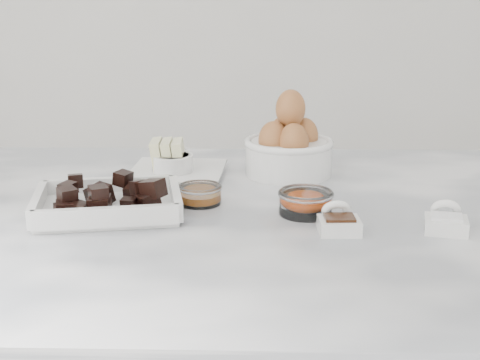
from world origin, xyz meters
name	(u,v)px	position (x,y,z in m)	size (l,w,h in m)	color
marble_slab	(226,223)	(0.00, 0.00, 0.92)	(1.20, 0.80, 0.04)	silver
chocolate_dish	(108,199)	(-0.17, -0.02, 0.96)	(0.24, 0.20, 0.06)	white
butter_plate	(176,165)	(-0.10, 0.18, 0.96)	(0.17, 0.17, 0.07)	white
sugar_ramekin	(173,165)	(-0.10, 0.17, 0.96)	(0.07, 0.07, 0.04)	white
egg_bowl	(289,147)	(0.10, 0.21, 0.99)	(0.16, 0.16, 0.15)	white
honey_bowl	(200,194)	(-0.04, 0.04, 0.96)	(0.07, 0.07, 0.03)	white
zest_bowl	(306,201)	(0.12, -0.01, 0.96)	(0.08, 0.08, 0.04)	white
vanilla_spoon	(338,221)	(0.16, -0.08, 0.95)	(0.06, 0.07, 0.04)	white
salt_spoon	(446,221)	(0.31, -0.08, 0.95)	(0.07, 0.08, 0.04)	white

